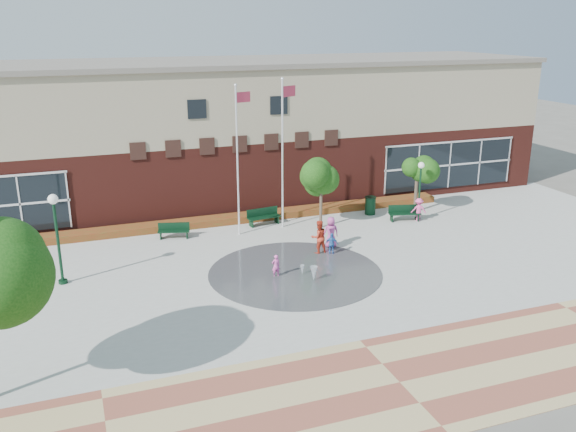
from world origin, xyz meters
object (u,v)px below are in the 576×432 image
object	(u,v)px
flagpole_right	(283,146)
trash_can	(370,205)
bench_left	(174,234)
child_splash	(276,266)
flagpole_left	(238,153)

from	to	relation	value
flagpole_right	trash_can	distance (m)	7.34
bench_left	child_splash	size ratio (longest dim) A/B	1.63
child_splash	flagpole_left	bearing A→B (deg)	-94.85
child_splash	bench_left	bearing A→B (deg)	-67.23
flagpole_right	trash_can	xyz separation A→B (m)	(5.96, 0.43, -4.27)
flagpole_left	trash_can	xyz separation A→B (m)	(8.73, 0.82, -4.13)
flagpole_right	bench_left	size ratio (longest dim) A/B	4.80
flagpole_left	bench_left	distance (m)	5.79
flagpole_left	bench_left	xyz separation A→B (m)	(-3.66, 0.60, -4.44)
flagpole_right	bench_left	bearing A→B (deg)	155.57
flagpole_left	flagpole_right	size ratio (longest dim) A/B	0.97
flagpole_right	trash_can	world-z (taller)	flagpole_right
bench_left	child_splash	bearing A→B (deg)	-47.93
trash_can	child_splash	distance (m)	11.38
flagpole_left	bench_left	world-z (taller)	flagpole_left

